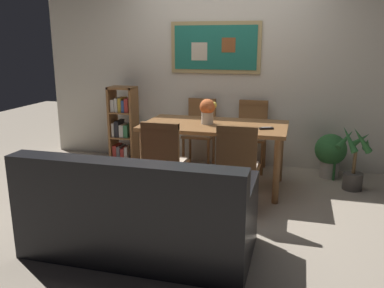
{
  "coord_description": "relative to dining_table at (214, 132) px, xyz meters",
  "views": [
    {
      "loc": [
        1.0,
        -3.95,
        1.66
      ],
      "look_at": [
        -0.02,
        -0.14,
        0.65
      ],
      "focal_mm": 37.47,
      "sensor_mm": 36.0,
      "label": 1
    }
  ],
  "objects": [
    {
      "name": "potted_ivy",
      "position": [
        1.34,
        0.68,
        -0.34
      ],
      "size": [
        0.39,
        0.39,
        0.63
      ],
      "color": "#B2ADA3",
      "rests_on": "ground_plane"
    },
    {
      "name": "dining_chair_far_left",
      "position": [
        -0.35,
        0.76,
        -0.12
      ],
      "size": [
        0.4,
        0.41,
        0.91
      ],
      "color": "brown",
      "rests_on": "ground_plane"
    },
    {
      "name": "dining_chair_far_right",
      "position": [
        0.34,
        0.77,
        -0.12
      ],
      "size": [
        0.4,
        0.41,
        0.91
      ],
      "color": "brown",
      "rests_on": "ground_plane"
    },
    {
      "name": "dining_chair_near_right",
      "position": [
        0.39,
        -0.73,
        -0.12
      ],
      "size": [
        0.4,
        0.41,
        0.91
      ],
      "color": "brown",
      "rests_on": "ground_plane"
    },
    {
      "name": "tv_remote",
      "position": [
        0.6,
        -0.14,
        0.1
      ],
      "size": [
        0.16,
        0.1,
        0.02
      ],
      "color": "black",
      "rests_on": "dining_table"
    },
    {
      "name": "dining_table",
      "position": [
        0.0,
        0.0,
        0.0
      ],
      "size": [
        1.64,
        0.89,
        0.74
      ],
      "color": "brown",
      "rests_on": "ground_plane"
    },
    {
      "name": "potted_palm",
      "position": [
        1.57,
        0.28,
        -0.32
      ],
      "size": [
        0.41,
        0.43,
        0.78
      ],
      "color": "#4C4742",
      "rests_on": "ground_plane"
    },
    {
      "name": "dining_chair_near_left",
      "position": [
        -0.35,
        -0.77,
        -0.12
      ],
      "size": [
        0.4,
        0.41,
        0.91
      ],
      "color": "brown",
      "rests_on": "ground_plane"
    },
    {
      "name": "wall_back_with_painting",
      "position": [
        -0.09,
        1.01,
        0.65
      ],
      "size": [
        5.2,
        0.14,
        2.6
      ],
      "color": "silver",
      "rests_on": "ground_plane"
    },
    {
      "name": "ground_plane",
      "position": [
        -0.08,
        -0.47,
        -0.65
      ],
      "size": [
        12.0,
        12.0,
        0.0
      ],
      "primitive_type": "plane",
      "color": "tan"
    },
    {
      "name": "bookshelf",
      "position": [
        -1.45,
        0.66,
        -0.15
      ],
      "size": [
        0.36,
        0.28,
        1.06
      ],
      "color": "brown",
      "rests_on": "ground_plane"
    },
    {
      "name": "leather_couch",
      "position": [
        -0.27,
        -1.67,
        -0.34
      ],
      "size": [
        1.8,
        0.84,
        0.84
      ],
      "color": "black",
      "rests_on": "ground_plane"
    },
    {
      "name": "flower_vase",
      "position": [
        -0.08,
        -0.01,
        0.26
      ],
      "size": [
        0.2,
        0.2,
        0.29
      ],
      "color": "beige",
      "rests_on": "dining_table"
    }
  ]
}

